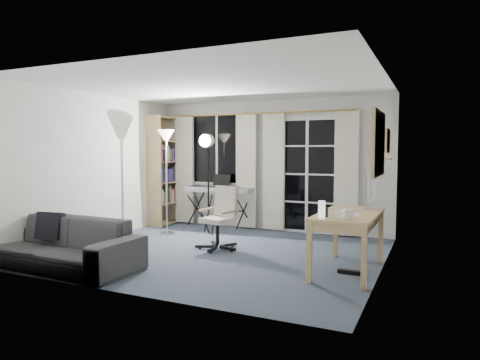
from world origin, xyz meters
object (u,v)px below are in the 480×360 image
at_px(keyboard_piano, 219,190).
at_px(mug, 349,214).
at_px(desk, 348,220).
at_px(studio_light, 207,152).
at_px(monitor, 371,188).
at_px(office_chair, 222,212).
at_px(bookshelf, 166,173).
at_px(sofa, 60,235).
at_px(torchiere_lamp, 166,150).

distance_m(keyboard_piano, mug, 3.74).
bearing_deg(keyboard_piano, desk, -34.48).
relative_size(keyboard_piano, desk, 0.97).
bearing_deg(mug, studio_light, 146.81).
xyz_separation_m(keyboard_piano, monitor, (2.95, -1.46, 0.27)).
bearing_deg(office_chair, keyboard_piano, 131.80).
bearing_deg(bookshelf, office_chair, -37.10).
height_order(bookshelf, keyboard_piano, bookshelf).
height_order(monitor, mug, monitor).
xyz_separation_m(keyboard_piano, sofa, (-0.57, -3.25, -0.31)).
relative_size(monitor, sofa, 0.24).
distance_m(studio_light, office_chair, 1.42).
distance_m(torchiere_lamp, keyboard_piano, 1.29).
bearing_deg(monitor, studio_light, 164.22).
bearing_deg(desk, sofa, -157.07).
distance_m(bookshelf, monitor, 4.48).
xyz_separation_m(bookshelf, mug, (4.11, -2.49, -0.24)).
height_order(keyboard_piano, monitor, monitor).
distance_m(keyboard_piano, monitor, 3.31).
height_order(studio_light, sofa, studio_light).
bearing_deg(office_chair, studio_light, 143.49).
xyz_separation_m(torchiere_lamp, office_chair, (1.38, -0.56, -0.92)).
xyz_separation_m(office_chair, mug, (2.06, -0.98, 0.23)).
height_order(bookshelf, mug, bookshelf).
height_order(office_chair, monitor, monitor).
relative_size(bookshelf, mug, 18.17).
bearing_deg(keyboard_piano, bookshelf, 176.76).
xyz_separation_m(desk, monitor, (0.20, 0.45, 0.36)).
distance_m(studio_light, monitor, 3.05).
relative_size(keyboard_piano, office_chair, 1.40).
bearing_deg(studio_light, desk, -29.30).
bearing_deg(studio_light, monitor, -19.93).
bearing_deg(keyboard_piano, torchiere_lamp, -123.39).
distance_m(monitor, mug, 0.98).
height_order(torchiere_lamp, desk, torchiere_lamp).
bearing_deg(office_chair, desk, -0.96).
bearing_deg(studio_light, bookshelf, 150.17).
relative_size(monitor, mug, 4.39).
bearing_deg(studio_light, torchiere_lamp, -159.30).
xyz_separation_m(monitor, sofa, (-3.52, -1.78, -0.58)).
distance_m(torchiere_lamp, monitor, 3.62).
bearing_deg(monitor, torchiere_lamp, 171.65).
height_order(keyboard_piano, mug, keyboard_piano).
height_order(office_chair, mug, office_chair).
xyz_separation_m(torchiere_lamp, monitor, (3.54, -0.59, -0.48)).
bearing_deg(bookshelf, desk, -27.07).
distance_m(studio_light, mug, 3.40).
bearing_deg(desk, bookshelf, 154.68).
bearing_deg(studio_light, keyboard_piano, 93.57).
height_order(bookshelf, monitor, bookshelf).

